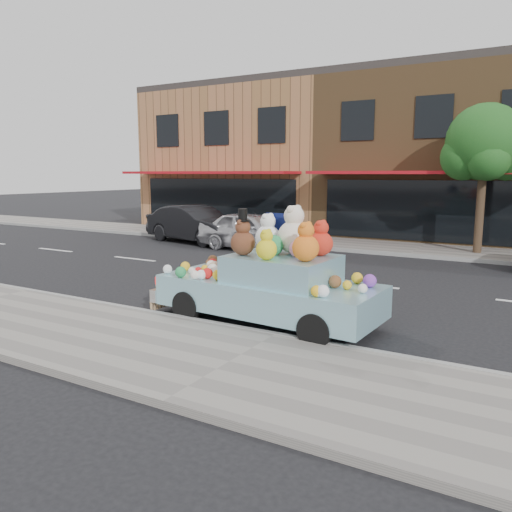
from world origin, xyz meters
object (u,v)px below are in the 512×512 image
Objects in this scene: street_tree at (486,149)px; art_car at (270,282)px; car_dark at (195,224)px; car_silver at (252,231)px.

street_tree reaches higher than art_car.
street_tree is 1.11× the size of car_dark.
car_dark is (-10.69, -2.22, -2.92)m from street_tree.
art_car is (8.09, -8.48, 0.04)m from car_dark.
street_tree is 8.64m from car_silver.
car_dark is (-3.06, 0.54, 0.05)m from car_silver.
car_silver is 9.40m from art_car.
art_car reaches higher than car_dark.
car_silver is 0.93× the size of art_car.
car_dark is 11.72m from art_car.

